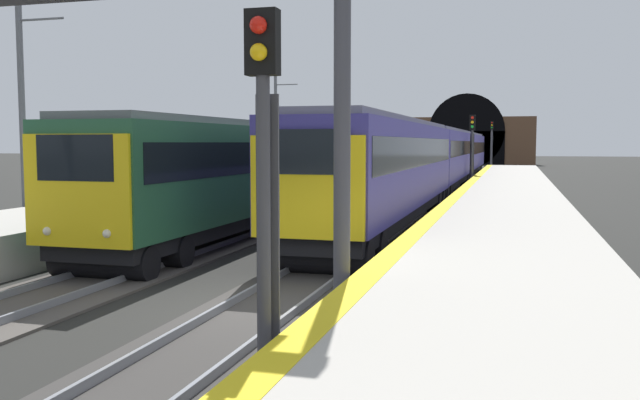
# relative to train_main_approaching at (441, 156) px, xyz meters

# --- Properties ---
(ground_plane) EXTENTS (320.00, 320.00, 0.00)m
(ground_plane) POSITION_rel_train_main_approaching_xyz_m (-32.69, -0.00, -2.37)
(ground_plane) COLOR black
(platform_right) EXTENTS (112.00, 4.51, 1.09)m
(platform_right) POSITION_rel_train_main_approaching_xyz_m (-32.69, -4.33, -1.82)
(platform_right) COLOR #ADA89E
(platform_right) RESTS_ON ground_plane
(platform_right_edge_strip) EXTENTS (112.00, 0.50, 0.01)m
(platform_right_edge_strip) POSITION_rel_train_main_approaching_xyz_m (-32.69, -2.32, -1.27)
(platform_right_edge_strip) COLOR yellow
(platform_right_edge_strip) RESTS_ON platform_right
(track_main_line) EXTENTS (160.00, 2.61, 0.21)m
(track_main_line) POSITION_rel_train_main_approaching_xyz_m (-32.69, -0.00, -2.33)
(track_main_line) COLOR #383533
(track_main_line) RESTS_ON ground_plane
(track_adjacent_line) EXTENTS (160.00, 2.96, 0.21)m
(track_adjacent_line) POSITION_rel_train_main_approaching_xyz_m (-32.69, 4.79, -2.33)
(track_adjacent_line) COLOR #4C4742
(track_adjacent_line) RESTS_ON ground_plane
(train_main_approaching) EXTENTS (60.06, 2.94, 4.13)m
(train_main_approaching) POSITION_rel_train_main_approaching_xyz_m (0.00, 0.00, 0.00)
(train_main_approaching) COLOR navy
(train_main_approaching) RESTS_ON ground_plane
(train_adjacent_platform) EXTENTS (42.44, 2.93, 4.00)m
(train_adjacent_platform) POSITION_rel_train_main_approaching_xyz_m (-10.94, 4.79, -0.09)
(train_adjacent_platform) COLOR #235638
(train_adjacent_platform) RESTS_ON ground_plane
(railway_signal_near) EXTENTS (0.39, 0.38, 4.79)m
(railway_signal_near) POSITION_rel_train_main_approaching_xyz_m (-37.63, -1.79, 0.46)
(railway_signal_near) COLOR #38383D
(railway_signal_near) RESTS_ON ground_plane
(railway_signal_mid) EXTENTS (0.39, 0.38, 5.15)m
(railway_signal_mid) POSITION_rel_train_main_approaching_xyz_m (2.67, -1.79, 0.75)
(railway_signal_mid) COLOR #38383D
(railway_signal_mid) RESTS_ON ground_plane
(railway_signal_far) EXTENTS (0.39, 0.38, 5.93)m
(railway_signal_far) POSITION_rel_train_main_approaching_xyz_m (43.57, -1.79, 1.18)
(railway_signal_far) COLOR #4C4C54
(railway_signal_far) RESTS_ON ground_plane
(overhead_signal_gantry) EXTENTS (0.70, 8.81, 6.73)m
(overhead_signal_gantry) POSITION_rel_train_main_approaching_xyz_m (-34.18, 2.39, 2.75)
(overhead_signal_gantry) COLOR #3F3F47
(overhead_signal_gantry) RESTS_ON ground_plane
(tunnel_portal) EXTENTS (2.41, 19.95, 11.17)m
(tunnel_portal) POSITION_rel_train_main_approaching_xyz_m (60.49, 2.39, 1.21)
(tunnel_portal) COLOR brown
(tunnel_portal) RESTS_ON ground_plane
(catenary_mast_near) EXTENTS (0.22, 1.74, 7.94)m
(catenary_mast_near) POSITION_rel_train_main_approaching_xyz_m (0.99, 11.75, 1.69)
(catenary_mast_near) COLOR #595B60
(catenary_mast_near) RESTS_ON ground_plane
(catenary_mast_far) EXTENTS (0.22, 1.87, 8.02)m
(catenary_mast_far) POSITION_rel_train_main_approaching_xyz_m (-25.08, 11.74, 1.73)
(catenary_mast_far) COLOR #595B60
(catenary_mast_far) RESTS_ON ground_plane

